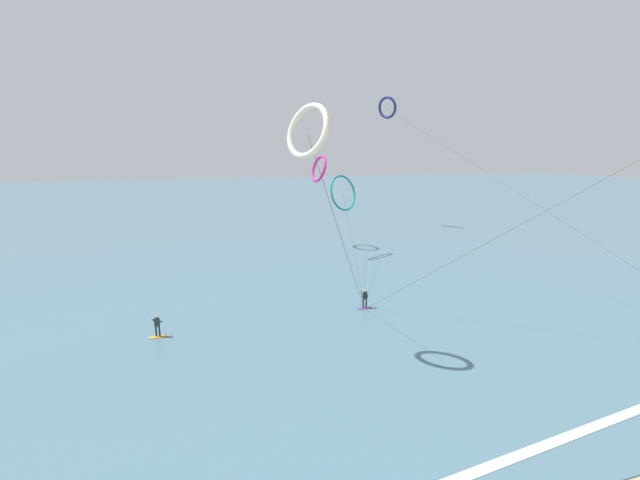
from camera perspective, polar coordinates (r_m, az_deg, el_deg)
sea_water at (r=110.89m, az=-12.18°, el=5.42°), size 400.00×200.00×0.08m
surfer_violet at (r=34.58m, az=6.42°, el=-8.54°), size 1.40×0.61×1.70m
surfer_amber at (r=31.61m, az=-22.20°, el=-11.52°), size 1.40×0.70×1.70m
kite_ivory at (r=23.42m, az=-1.78°, el=15.26°), size 8.11×8.86×15.96m
kite_navy at (r=71.09m, az=9.65°, el=18.13°), size 3.95×55.13×22.25m
kite_magenta at (r=54.23m, az=-0.17°, el=10.14°), size 3.27×24.39×12.82m
kite_teal at (r=49.62m, az=3.32°, el=6.72°), size 6.10×18.59×10.43m
wave_crest_mid at (r=25.49m, az=34.90°, el=-20.97°), size 18.79×2.63×0.12m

